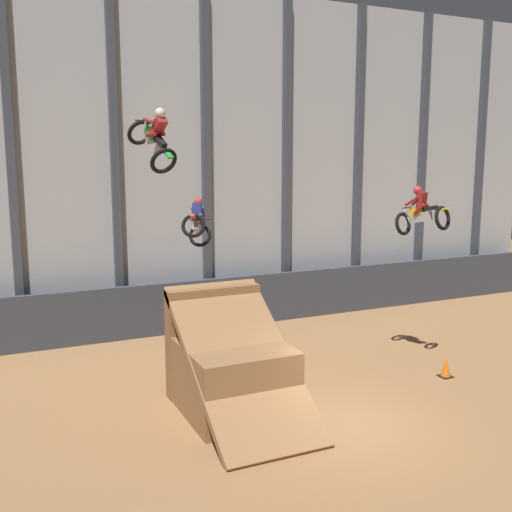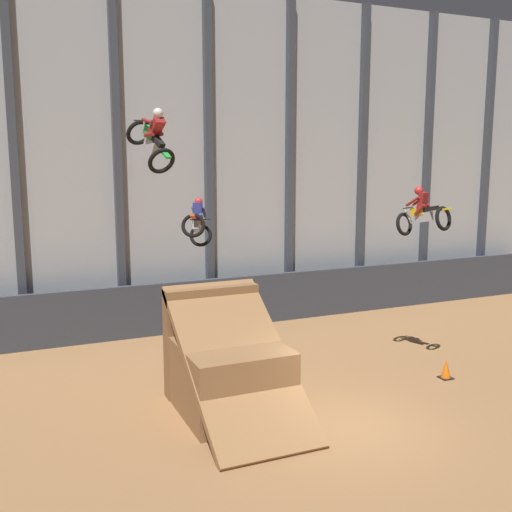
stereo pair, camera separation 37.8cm
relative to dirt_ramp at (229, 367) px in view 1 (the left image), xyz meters
name	(u,v)px [view 1 (the left image)]	position (x,y,z in m)	size (l,w,h in m)	color
ground_plane	(351,426)	(2.23, -2.26, -1.07)	(60.00, 60.00, 0.00)	#996B42
arena_back_wall	(204,161)	(2.23, 7.87, 5.16)	(32.00, 0.40, 12.47)	#ADB2B7
lower_barrier	(215,304)	(2.23, 6.91, -0.12)	(31.36, 0.20, 1.90)	#383D47
dirt_ramp	(229,367)	(0.00, 0.00, 0.00)	(2.57, 4.48, 3.11)	olive
rider_bike_left_air	(154,139)	(-1.37, 1.60, 5.76)	(1.10, 1.87, 1.70)	black
rider_bike_center_air	(197,224)	(0.54, 3.92, 3.27)	(1.42, 1.82, 1.64)	black
rider_bike_right_air	(422,213)	(6.61, 0.74, 3.62)	(1.16, 1.78, 1.58)	black
traffic_cone_near_ramp	(446,368)	(6.58, -0.66, -0.79)	(0.36, 0.36, 0.58)	black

